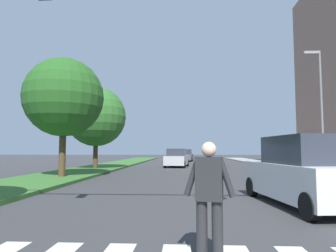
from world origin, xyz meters
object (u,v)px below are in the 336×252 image
object	(u,v)px
suv_crossing	(305,173)
sedan_midblock	(177,159)
tree_far	(96,117)
sedan_distant	(186,156)
pedestrian_performer	(209,195)
street_lamp_right	(320,100)
tree_mid	(64,98)
traffic_light_gantry	(40,14)

from	to	relation	value
suv_crossing	sedan_midblock	size ratio (longest dim) A/B	1.09
tree_far	sedan_midblock	world-z (taller)	tree_far
sedan_midblock	sedan_distant	distance (m)	14.31
tree_far	pedestrian_performer	size ratio (longest dim) A/B	3.77
street_lamp_right	sedan_midblock	distance (m)	13.55
pedestrian_performer	suv_crossing	distance (m)	5.38
suv_crossing	sedan_distant	world-z (taller)	suv_crossing
suv_crossing	tree_far	bearing A→B (deg)	125.37
suv_crossing	sedan_midblock	world-z (taller)	suv_crossing
pedestrian_performer	suv_crossing	size ratio (longest dim) A/B	0.35
tree_far	street_lamp_right	size ratio (longest dim) A/B	0.85
suv_crossing	sedan_distant	bearing A→B (deg)	95.55
pedestrian_performer	tree_mid	bearing A→B (deg)	120.73
pedestrian_performer	suv_crossing	world-z (taller)	suv_crossing
sedan_midblock	sedan_distant	size ratio (longest dim) A/B	0.94
tree_far	sedan_midblock	xyz separation A→B (m)	(6.23, 4.71, -3.40)
tree_far	suv_crossing	xyz separation A→B (m)	(10.38, -14.62, -3.25)
sedan_midblock	sedan_distant	world-z (taller)	sedan_midblock
traffic_light_gantry	street_lamp_right	world-z (taller)	street_lamp_right
traffic_light_gantry	pedestrian_performer	xyz separation A→B (m)	(3.31, -1.45, -3.42)
pedestrian_performer	sedan_distant	world-z (taller)	pedestrian_performer
tree_far	suv_crossing	distance (m)	18.23
tree_mid	suv_crossing	distance (m)	12.91
suv_crossing	sedan_midblock	distance (m)	19.78
tree_mid	sedan_distant	bearing A→B (deg)	75.57
tree_mid	street_lamp_right	world-z (taller)	street_lamp_right
tree_far	suv_crossing	world-z (taller)	tree_far
traffic_light_gantry	suv_crossing	distance (m)	7.80
traffic_light_gantry	sedan_distant	distance (m)	36.91
tree_mid	sedan_distant	distance (m)	27.40
pedestrian_performer	traffic_light_gantry	bearing A→B (deg)	156.32
traffic_light_gantry	pedestrian_performer	world-z (taller)	traffic_light_gantry
tree_far	sedan_distant	xyz separation A→B (m)	(7.11, 18.99, -3.41)
traffic_light_gantry	pedestrian_performer	distance (m)	4.97
tree_mid	tree_far	world-z (taller)	tree_mid
sedan_distant	sedan_midblock	bearing A→B (deg)	-93.54
traffic_light_gantry	suv_crossing	size ratio (longest dim) A/B	1.79
tree_far	street_lamp_right	distance (m)	15.90
pedestrian_performer	street_lamp_right	bearing A→B (deg)	61.35
street_lamp_right	sedan_distant	bearing A→B (deg)	108.81
tree_far	traffic_light_gantry	xyz separation A→B (m)	(4.04, -17.62, 0.17)
street_lamp_right	pedestrian_performer	xyz separation A→B (m)	(-7.84, -14.35, -3.66)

